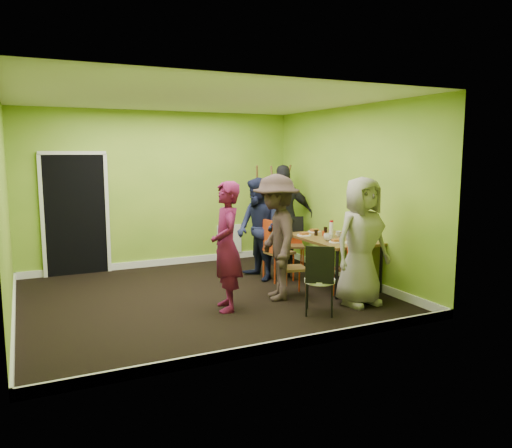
{
  "coord_description": "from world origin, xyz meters",
  "views": [
    {
      "loc": [
        -2.31,
        -6.64,
        2.07
      ],
      "look_at": [
        0.83,
        0.0,
        1.01
      ],
      "focal_mm": 35.0,
      "sensor_mm": 36.0,
      "label": 1
    }
  ],
  "objects_px": {
    "chair_left_far": "(274,246)",
    "person_standing": "(226,246)",
    "chair_left_near": "(288,263)",
    "chair_bentwood": "(320,276)",
    "blue_bottle": "(361,233)",
    "person_left_near": "(276,237)",
    "person_front_end": "(361,241)",
    "dining_table": "(333,241)",
    "chair_front_end": "(353,264)",
    "orange_bottle": "(323,233)",
    "chair_back_end": "(293,231)",
    "thermos": "(331,230)",
    "person_back_end": "(284,215)",
    "easel": "(271,214)",
    "person_left_far": "(258,229)"
  },
  "relations": [
    {
      "from": "chair_left_far",
      "to": "person_standing",
      "type": "relative_size",
      "value": 0.59
    },
    {
      "from": "chair_left_near",
      "to": "chair_bentwood",
      "type": "relative_size",
      "value": 0.95
    },
    {
      "from": "blue_bottle",
      "to": "person_left_near",
      "type": "xyz_separation_m",
      "value": [
        -1.45,
        0.02,
        0.04
      ]
    },
    {
      "from": "blue_bottle",
      "to": "person_front_end",
      "type": "height_order",
      "value": "person_front_end"
    },
    {
      "from": "dining_table",
      "to": "blue_bottle",
      "type": "height_order",
      "value": "blue_bottle"
    },
    {
      "from": "chair_left_near",
      "to": "chair_front_end",
      "type": "relative_size",
      "value": 0.97
    },
    {
      "from": "dining_table",
      "to": "chair_bentwood",
      "type": "bearing_deg",
      "value": -130.07
    },
    {
      "from": "orange_bottle",
      "to": "person_front_end",
      "type": "xyz_separation_m",
      "value": [
        -0.2,
        -1.26,
        0.09
      ]
    },
    {
      "from": "chair_back_end",
      "to": "blue_bottle",
      "type": "distance_m",
      "value": 1.74
    },
    {
      "from": "chair_left_near",
      "to": "blue_bottle",
      "type": "xyz_separation_m",
      "value": [
        1.22,
        -0.08,
        0.36
      ]
    },
    {
      "from": "chair_back_end",
      "to": "thermos",
      "type": "distance_m",
      "value": 1.35
    },
    {
      "from": "dining_table",
      "to": "chair_bentwood",
      "type": "height_order",
      "value": "chair_bentwood"
    },
    {
      "from": "orange_bottle",
      "to": "person_standing",
      "type": "height_order",
      "value": "person_standing"
    },
    {
      "from": "chair_back_end",
      "to": "chair_bentwood",
      "type": "distance_m",
      "value": 2.77
    },
    {
      "from": "dining_table",
      "to": "thermos",
      "type": "relative_size",
      "value": 6.37
    },
    {
      "from": "chair_back_end",
      "to": "thermos",
      "type": "height_order",
      "value": "thermos"
    },
    {
      "from": "orange_bottle",
      "to": "person_front_end",
      "type": "bearing_deg",
      "value": -99.26
    },
    {
      "from": "chair_left_near",
      "to": "person_back_end",
      "type": "distance_m",
      "value": 2.07
    },
    {
      "from": "chair_left_far",
      "to": "chair_bentwood",
      "type": "relative_size",
      "value": 1.1
    },
    {
      "from": "easel",
      "to": "person_back_end",
      "type": "height_order",
      "value": "person_back_end"
    },
    {
      "from": "dining_table",
      "to": "person_front_end",
      "type": "height_order",
      "value": "person_front_end"
    },
    {
      "from": "easel",
      "to": "orange_bottle",
      "type": "distance_m",
      "value": 1.71
    },
    {
      "from": "person_left_far",
      "to": "person_front_end",
      "type": "xyz_separation_m",
      "value": [
        0.67,
        -1.83,
        0.04
      ]
    },
    {
      "from": "thermos",
      "to": "person_left_near",
      "type": "bearing_deg",
      "value": -162.84
    },
    {
      "from": "dining_table",
      "to": "person_standing",
      "type": "bearing_deg",
      "value": -166.95
    },
    {
      "from": "chair_front_end",
      "to": "person_front_end",
      "type": "distance_m",
      "value": 0.45
    },
    {
      "from": "chair_left_far",
      "to": "thermos",
      "type": "relative_size",
      "value": 4.27
    },
    {
      "from": "chair_left_far",
      "to": "thermos",
      "type": "distance_m",
      "value": 0.96
    },
    {
      "from": "blue_bottle",
      "to": "thermos",
      "type": "bearing_deg",
      "value": 127.18
    },
    {
      "from": "chair_left_far",
      "to": "person_left_far",
      "type": "bearing_deg",
      "value": -141.74
    },
    {
      "from": "chair_back_end",
      "to": "person_left_near",
      "type": "relative_size",
      "value": 0.51
    },
    {
      "from": "blue_bottle",
      "to": "orange_bottle",
      "type": "xyz_separation_m",
      "value": [
        -0.33,
        0.55,
        -0.06
      ]
    },
    {
      "from": "chair_left_near",
      "to": "thermos",
      "type": "distance_m",
      "value": 1.05
    },
    {
      "from": "chair_left_far",
      "to": "easel",
      "type": "xyz_separation_m",
      "value": [
        0.62,
        1.33,
        0.35
      ]
    },
    {
      "from": "person_left_near",
      "to": "orange_bottle",
      "type": "bearing_deg",
      "value": 131.72
    },
    {
      "from": "blue_bottle",
      "to": "chair_back_end",
      "type": "bearing_deg",
      "value": 97.54
    },
    {
      "from": "person_left_near",
      "to": "blue_bottle",
      "type": "bearing_deg",
      "value": 105.49
    },
    {
      "from": "chair_left_far",
      "to": "chair_left_near",
      "type": "relative_size",
      "value": 1.16
    },
    {
      "from": "person_standing",
      "to": "chair_left_near",
      "type": "bearing_deg",
      "value": 113.63
    },
    {
      "from": "chair_back_end",
      "to": "person_standing",
      "type": "bearing_deg",
      "value": 65.77
    },
    {
      "from": "chair_left_far",
      "to": "person_left_far",
      "type": "distance_m",
      "value": 0.38
    },
    {
      "from": "person_standing",
      "to": "blue_bottle",
      "type": "bearing_deg",
      "value": 105.19
    },
    {
      "from": "blue_bottle",
      "to": "person_front_end",
      "type": "relative_size",
      "value": 0.11
    },
    {
      "from": "chair_left_near",
      "to": "person_left_near",
      "type": "height_order",
      "value": "person_left_near"
    },
    {
      "from": "chair_left_far",
      "to": "chair_left_near",
      "type": "distance_m",
      "value": 0.87
    },
    {
      "from": "chair_bentwood",
      "to": "blue_bottle",
      "type": "height_order",
      "value": "blue_bottle"
    },
    {
      "from": "blue_bottle",
      "to": "orange_bottle",
      "type": "bearing_deg",
      "value": 120.51
    },
    {
      "from": "person_left_far",
      "to": "person_left_near",
      "type": "relative_size",
      "value": 0.94
    },
    {
      "from": "chair_bentwood",
      "to": "person_left_far",
      "type": "xyz_separation_m",
      "value": [
        0.08,
        1.98,
        0.33
      ]
    },
    {
      "from": "person_left_near",
      "to": "person_front_end",
      "type": "relative_size",
      "value": 1.01
    }
  ]
}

